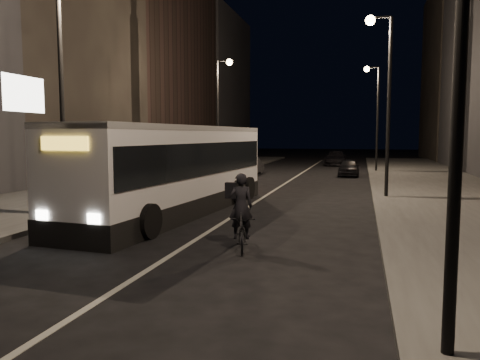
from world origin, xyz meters
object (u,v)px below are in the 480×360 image
Objects in this scene: cyclist_on_bicycle at (242,225)px; streetlight_left_far at (221,101)px; streetlight_left_near at (67,64)px; streetlight_right_mid at (383,81)px; car_mid at (249,166)px; car_far at (336,158)px; streetlight_right_far at (374,104)px; car_near at (349,167)px; city_bus at (177,166)px.

streetlight_left_far is at bearing 93.82° from cyclist_on_bicycle.
streetlight_right_mid is at bearing 36.88° from streetlight_left_near.
car_far reaches higher than car_mid.
streetlight_right_far reaches higher than car_near.
streetlight_right_far is (0.00, 16.00, 0.00)m from streetlight_right_mid.
streetlight_left_far reaches higher than car_mid.
city_bus is (-7.59, -5.86, -3.57)m from streetlight_right_mid.
streetlight_right_mid reaches higher than car_near.
car_far is (-3.28, 8.11, -4.65)m from streetlight_right_far.
streetlight_left_far is at bearing 90.00° from streetlight_left_near.
streetlight_left_near is 2.24× the size of car_near.
streetlight_right_mid is 2.03× the size of car_mid.
city_bus is at bearing -142.33° from streetlight_right_mid.
cyclist_on_bicycle is 0.50× the size of car_mid.
streetlight_left_near is 4.05× the size of cyclist_on_bicycle.
streetlight_right_far is 23.41m from city_bus.
cyclist_on_bicycle is at bearing -47.69° from city_bus.
streetlight_right_mid is 2.24× the size of car_near.
city_bus is 19.07m from car_near.
city_bus is 30.29m from car_far.
car_near is (-1.73, -3.75, -4.74)m from streetlight_right_far.
streetlight_left_near is at bearing 85.72° from car_mid.
car_mid is at bearing 127.89° from streetlight_right_mid.
cyclist_on_bicycle is (-3.77, -26.87, -4.69)m from streetlight_right_far.
car_mid is (-8.93, -4.52, -4.70)m from streetlight_right_far.
city_bus is 17.42m from car_mid.
streetlight_left_far is at bearing 105.95° from city_bus.
streetlight_right_far is at bearing 65.49° from car_near.
streetlight_left_far is (0.00, 18.00, 0.00)m from streetlight_left_near.
city_bus is at bearing 112.86° from cyclist_on_bicycle.
streetlight_left_far is 2.24× the size of car_near.
streetlight_left_near and streetlight_left_far have the same top height.
car_near is at bearing 77.05° from city_bus.
streetlight_right_mid is 13.25m from car_near.
streetlight_left_far is 1.66× the size of car_far.
streetlight_left_near is 5.18m from city_bus.
streetlight_right_far is at bearing 90.00° from streetlight_right_mid.
streetlight_left_far is at bearing 41.28° from car_mid.
streetlight_right_far and streetlight_left_near have the same top height.
cyclist_on_bicycle is (6.90, -2.87, -4.69)m from streetlight_left_near.
streetlight_right_mid is 16.00m from streetlight_right_far.
streetlight_right_far is at bearing 67.54° from cyclist_on_bicycle.
streetlight_left_near is 8.82m from cyclist_on_bicycle.
car_far is (4.30, 29.96, -1.08)m from city_bus.
streetlight_left_near is 1.66× the size of car_far.
streetlight_right_mid and streetlight_right_far have the same top height.
streetlight_right_mid is at bearing -81.68° from car_near.
streetlight_left_near reaches higher than city_bus.
streetlight_left_far is (-10.66, -6.00, 0.00)m from streetlight_right_far.
streetlight_left_far reaches higher than car_far.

